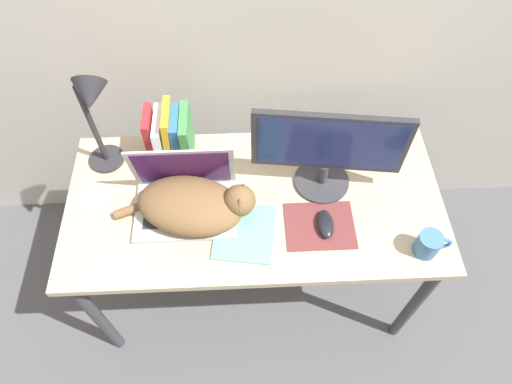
{
  "coord_description": "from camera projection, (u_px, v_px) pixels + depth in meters",
  "views": [
    {
      "loc": [
        -0.03,
        -0.57,
        2.09
      ],
      "look_at": [
        0.0,
        0.29,
        0.82
      ],
      "focal_mm": 32.0,
      "sensor_mm": 36.0,
      "label": 1
    }
  ],
  "objects": [
    {
      "name": "desk",
      "position": [
        255.0,
        212.0,
        1.7
      ],
      "size": [
        1.35,
        0.64,
        0.72
      ],
      "color": "tan",
      "rests_on": "ground_plane"
    },
    {
      "name": "desk_lamp",
      "position": [
        93.0,
        110.0,
        1.47
      ],
      "size": [
        0.17,
        0.17,
        0.44
      ],
      "color": "#28282D",
      "rests_on": "desk"
    },
    {
      "name": "computer_mouse",
      "position": [
        325.0,
        224.0,
        1.55
      ],
      "size": [
        0.06,
        0.11,
        0.03
      ],
      "color": "black",
      "rests_on": "mousepad"
    },
    {
      "name": "laptop",
      "position": [
        185.0,
        198.0,
        1.58
      ],
      "size": [
        0.35,
        0.24,
        0.25
      ],
      "color": "#B7B7BC",
      "rests_on": "desk"
    },
    {
      "name": "cat",
      "position": [
        195.0,
        205.0,
        1.54
      ],
      "size": [
        0.49,
        0.31,
        0.15
      ],
      "color": "brown",
      "rests_on": "desk"
    },
    {
      "name": "book_row",
      "position": [
        170.0,
        135.0,
        1.67
      ],
      "size": [
        0.16,
        0.17,
        0.23
      ],
      "color": "maroon",
      "rests_on": "desk"
    },
    {
      "name": "cd_disc",
      "position": [
        95.0,
        196.0,
        1.64
      ],
      "size": [
        0.12,
        0.12,
        0.0
      ],
      "color": "silver",
      "rests_on": "desk"
    },
    {
      "name": "notepad",
      "position": [
        245.0,
        232.0,
        1.55
      ],
      "size": [
        0.23,
        0.25,
        0.01
      ],
      "color": "#6BBC93",
      "rests_on": "desk"
    },
    {
      "name": "external_monitor",
      "position": [
        328.0,
        149.0,
        1.52
      ],
      "size": [
        0.51,
        0.2,
        0.35
      ],
      "color": "#333338",
      "rests_on": "desk"
    },
    {
      "name": "mug",
      "position": [
        429.0,
        244.0,
        1.48
      ],
      "size": [
        0.12,
        0.08,
        0.09
      ],
      "color": "teal",
      "rests_on": "desk"
    },
    {
      "name": "mousepad",
      "position": [
        320.0,
        226.0,
        1.57
      ],
      "size": [
        0.24,
        0.19,
        0.0
      ],
      "color": "brown",
      "rests_on": "desk"
    },
    {
      "name": "ground_plane",
      "position": [
        258.0,
        348.0,
        2.05
      ],
      "size": [
        12.0,
        12.0,
        0.0
      ],
      "primitive_type": "plane",
      "color": "#4C4C51"
    }
  ]
}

